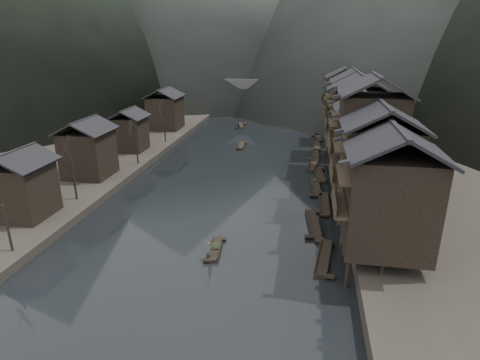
# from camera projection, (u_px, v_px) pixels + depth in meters

# --- Properties ---
(water) EXTENTS (300.00, 300.00, 0.00)m
(water) POSITION_uv_depth(u_px,v_px,m) (212.00, 221.00, 46.02)
(water) COLOR black
(water) RESTS_ON ground
(right_bank) EXTENTS (40.00, 200.00, 1.80)m
(right_bank) POSITION_uv_depth(u_px,v_px,m) (438.00, 142.00, 77.16)
(right_bank) COLOR #2D2823
(right_bank) RESTS_ON ground
(left_bank) EXTENTS (40.00, 200.00, 1.20)m
(left_bank) POSITION_uv_depth(u_px,v_px,m) (101.00, 129.00, 88.53)
(left_bank) COLOR #2D2823
(left_bank) RESTS_ON ground
(stilt_houses) EXTENTS (9.00, 67.60, 16.35)m
(stilt_houses) POSITION_uv_depth(u_px,v_px,m) (358.00, 118.00, 57.61)
(stilt_houses) COLOR black
(stilt_houses) RESTS_ON ground
(left_houses) EXTENTS (8.10, 53.20, 8.73)m
(left_houses) POSITION_uv_depth(u_px,v_px,m) (119.00, 129.00, 66.05)
(left_houses) COLOR black
(left_houses) RESTS_ON left_bank
(bare_trees) EXTENTS (3.63, 45.56, 7.26)m
(bare_trees) POSITION_uv_depth(u_px,v_px,m) (110.00, 140.00, 56.08)
(bare_trees) COLOR black
(bare_trees) RESTS_ON left_bank
(moored_sampans) EXTENTS (2.95, 74.51, 0.47)m
(moored_sampans) POSITION_uv_depth(u_px,v_px,m) (317.00, 159.00, 68.58)
(moored_sampans) COLOR black
(moored_sampans) RESTS_ON water
(midriver_boats) EXTENTS (5.03, 23.80, 0.45)m
(midriver_boats) POSITION_uv_depth(u_px,v_px,m) (241.00, 134.00, 86.15)
(midriver_boats) COLOR black
(midriver_boats) RESTS_ON water
(stone_bridge) EXTENTS (40.00, 6.00, 9.00)m
(stone_bridge) POSITION_uv_depth(u_px,v_px,m) (273.00, 93.00, 111.02)
(stone_bridge) COLOR #4C4C4F
(stone_bridge) RESTS_ON ground
(hero_sampan) EXTENTS (1.48, 5.07, 0.44)m
(hero_sampan) POSITION_uv_depth(u_px,v_px,m) (215.00, 249.00, 39.66)
(hero_sampan) COLOR black
(hero_sampan) RESTS_ON water
(cargo_heap) EXTENTS (1.10, 1.45, 0.66)m
(cargo_heap) POSITION_uv_depth(u_px,v_px,m) (216.00, 243.00, 39.68)
(cargo_heap) COLOR black
(cargo_heap) RESTS_ON hero_sampan
(boatman) EXTENTS (0.74, 0.71, 1.71)m
(boatman) POSITION_uv_depth(u_px,v_px,m) (209.00, 248.00, 37.70)
(boatman) COLOR #575759
(boatman) RESTS_ON hero_sampan
(bamboo_pole) EXTENTS (0.75, 2.56, 3.14)m
(bamboo_pole) POSITION_uv_depth(u_px,v_px,m) (210.00, 225.00, 36.85)
(bamboo_pole) COLOR #8C7A51
(bamboo_pole) RESTS_ON boatman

